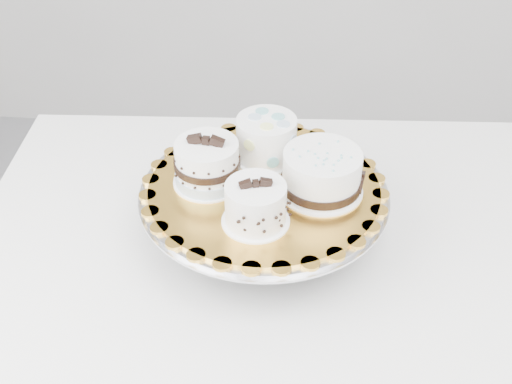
# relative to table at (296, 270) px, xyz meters

# --- Properties ---
(table) EXTENTS (1.18, 0.83, 0.75)m
(table) POSITION_rel_table_xyz_m (0.00, 0.00, 0.00)
(table) COLOR white
(table) RESTS_ON floor
(cake_stand) EXTENTS (0.40, 0.40, 0.11)m
(cake_stand) POSITION_rel_table_xyz_m (-0.06, -0.02, 0.16)
(cake_stand) COLOR gray
(cake_stand) RESTS_ON table
(cake_board) EXTENTS (0.49, 0.49, 0.01)m
(cake_board) POSITION_rel_table_xyz_m (-0.06, -0.02, 0.20)
(cake_board) COLOR orange
(cake_board) RESTS_ON cake_stand
(cake_swirl) EXTENTS (0.11, 0.11, 0.08)m
(cake_swirl) POSITION_rel_table_xyz_m (-0.06, -0.11, 0.23)
(cake_swirl) COLOR white
(cake_swirl) RESTS_ON cake_board
(cake_banded) EXTENTS (0.11, 0.11, 0.09)m
(cake_banded) POSITION_rel_table_xyz_m (-0.15, -0.02, 0.23)
(cake_banded) COLOR white
(cake_banded) RESTS_ON cake_board
(cake_dots) EXTENTS (0.12, 0.12, 0.07)m
(cake_dots) POSITION_rel_table_xyz_m (-0.06, 0.06, 0.24)
(cake_dots) COLOR white
(cake_dots) RESTS_ON cake_board
(cake_ribbon) EXTENTS (0.14, 0.14, 0.07)m
(cake_ribbon) POSITION_rel_table_xyz_m (0.03, -0.02, 0.23)
(cake_ribbon) COLOR white
(cake_ribbon) RESTS_ON cake_board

